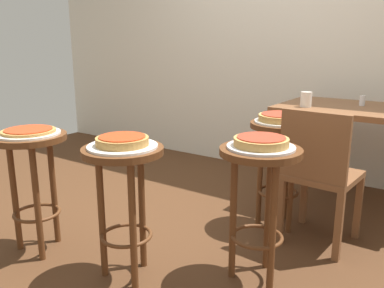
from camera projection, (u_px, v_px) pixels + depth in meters
The scene contains 18 objects.
ground_plane at pixel (184, 231), 2.70m from camera, with size 6.00×6.00×0.00m, color #4C2D19.
back_wall at pixel (291, 10), 3.64m from camera, with size 6.00×0.10×3.00m, color silver.
stool_foreground at pixel (32, 165), 2.32m from camera, with size 0.41×0.41×0.72m.
serving_plate_foreground at pixel (29, 133), 2.28m from camera, with size 0.35×0.35×0.01m, color white.
pizza_foreground at pixel (29, 131), 2.27m from camera, with size 0.30×0.30×0.02m.
stool_middle at pixel (124, 182), 2.05m from camera, with size 0.41×0.41×0.72m.
serving_plate_middle at pixel (123, 146), 2.00m from camera, with size 0.35×0.35×0.01m, color white.
pizza_middle at pixel (122, 141), 1.99m from camera, with size 0.26×0.26×0.05m.
stool_leftside at pixel (259, 183), 2.03m from camera, with size 0.41×0.41×0.72m.
serving_plate_leftside at pixel (261, 147), 1.99m from camera, with size 0.34×0.34×0.01m, color silver.
pizza_leftside at pixel (261, 141), 1.98m from camera, with size 0.27×0.27×0.05m.
stool_rear at pixel (281, 149), 2.66m from camera, with size 0.41×0.41×0.72m.
serving_plate_rear at pixel (282, 122), 2.61m from camera, with size 0.36×0.36×0.01m, color white.
pizza_rear at pixel (282, 117), 2.61m from camera, with size 0.31×0.31×0.05m.
dining_table at pixel (357, 123), 2.94m from camera, with size 1.08×0.75×0.77m.
cup_near_edge at pixel (306, 99), 2.90m from camera, with size 0.08×0.08×0.11m, color silver.
condiment_shaker at pixel (362, 101), 2.96m from camera, with size 0.04×0.04×0.07m, color white.
wooden_chair at pixel (319, 172), 2.41m from camera, with size 0.42×0.42×0.85m.
Camera 1 is at (1.45, -2.00, 1.23)m, focal length 37.72 mm.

